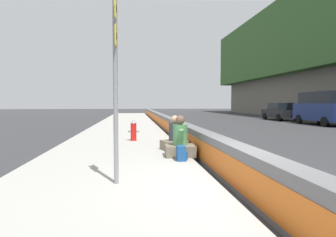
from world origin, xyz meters
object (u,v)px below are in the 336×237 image
object	(u,v)px
fire_hydrant	(134,130)
seated_person_foreground	(180,143)
route_sign_post	(116,76)
parked_car_fourth	(323,107)
seated_person_middle	(175,139)
parked_car_midline	(280,112)
backpack	(181,153)

from	to	relation	value
fire_hydrant	seated_person_foreground	world-z (taller)	seated_person_foreground
route_sign_post	parked_car_fourth	world-z (taller)	route_sign_post
seated_person_foreground	seated_person_middle	size ratio (longest dim) A/B	1.04
seated_person_middle	parked_car_midline	xyz separation A→B (m)	(17.43, -12.86, 0.37)
seated_person_foreground	fire_hydrant	bearing A→B (deg)	20.04
seated_person_foreground	parked_car_midline	xyz separation A→B (m)	(18.60, -12.87, 0.35)
seated_person_foreground	route_sign_post	bearing A→B (deg)	148.35
route_sign_post	seated_person_middle	world-z (taller)	route_sign_post
backpack	parked_car_midline	size ratio (longest dim) A/B	0.09
seated_person_middle	parked_car_midline	world-z (taller)	parked_car_midline
route_sign_post	parked_car_midline	size ratio (longest dim) A/B	0.80
seated_person_foreground	parked_car_midline	size ratio (longest dim) A/B	0.26
parked_car_midline	backpack	bearing A→B (deg)	146.12
seated_person_foreground	parked_car_midline	distance (m)	22.62
parked_car_fourth	parked_car_midline	xyz separation A→B (m)	(6.15, 0.22, -0.49)
fire_hydrant	backpack	distance (m)	4.57
backpack	fire_hydrant	bearing A→B (deg)	16.28
fire_hydrant	seated_person_middle	world-z (taller)	seated_person_middle
seated_person_foreground	parked_car_fourth	bearing A→B (deg)	-46.44
seated_person_middle	parked_car_fourth	xyz separation A→B (m)	(11.28, -13.08, 0.86)
seated_person_middle	parked_car_fourth	bearing A→B (deg)	-49.24
fire_hydrant	backpack	bearing A→B (deg)	-163.72
seated_person_middle	parked_car_midline	distance (m)	21.66
route_sign_post	fire_hydrant	bearing A→B (deg)	-2.96
backpack	parked_car_fourth	world-z (taller)	parked_car_fourth
seated_person_middle	backpack	distance (m)	1.86
fire_hydrant	parked_car_fourth	distance (m)	16.90
parked_car_fourth	parked_car_midline	size ratio (longest dim) A/B	1.13
fire_hydrant	parked_car_fourth	xyz separation A→B (m)	(8.75, -14.44, 0.77)
route_sign_post	backpack	world-z (taller)	route_sign_post
route_sign_post	parked_car_midline	distance (m)	25.86
seated_person_middle	backpack	xyz separation A→B (m)	(-1.85, 0.08, -0.16)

